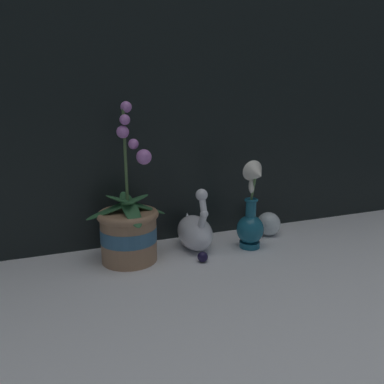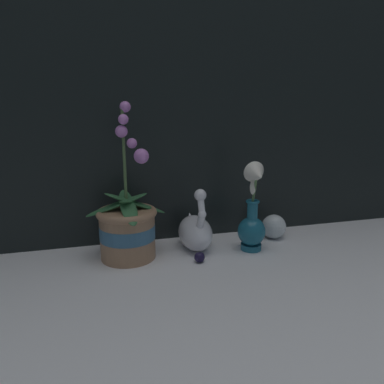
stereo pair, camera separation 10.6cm
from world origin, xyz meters
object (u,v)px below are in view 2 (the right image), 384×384
at_px(orchid_potted_plant, 128,226).
at_px(glass_sphere, 274,226).
at_px(blue_vase, 253,219).
at_px(swan_figurine, 195,231).

bearing_deg(orchid_potted_plant, glass_sphere, 4.07).
relative_size(orchid_potted_plant, glass_sphere, 5.56).
distance_m(blue_vase, glass_sphere, 0.14).
distance_m(orchid_potted_plant, glass_sphere, 0.47).
height_order(orchid_potted_plant, blue_vase, orchid_potted_plant).
height_order(swan_figurine, blue_vase, blue_vase).
height_order(orchid_potted_plant, swan_figurine, orchid_potted_plant).
relative_size(orchid_potted_plant, swan_figurine, 2.20).
bearing_deg(glass_sphere, swan_figurine, -175.92).
bearing_deg(swan_figurine, blue_vase, -19.31).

